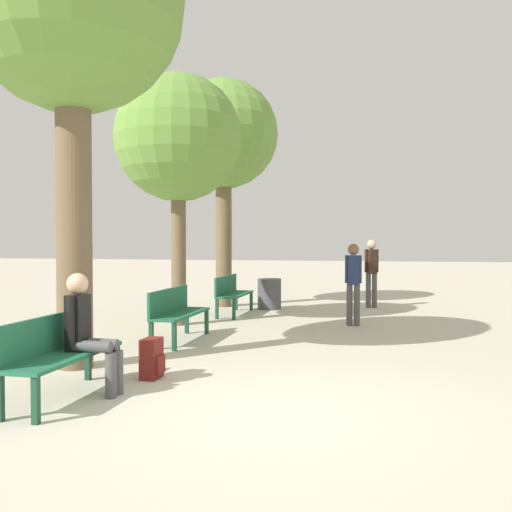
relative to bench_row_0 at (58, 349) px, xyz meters
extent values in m
plane|color=beige|center=(2.13, -0.03, -0.51)|extent=(80.00, 80.00, 0.00)
cube|color=#1E6042|center=(0.09, 0.00, -0.07)|extent=(0.45, 1.65, 0.04)
cube|color=#1E6042|center=(-0.12, 0.00, 0.15)|extent=(0.04, 1.65, 0.39)
cube|color=#19422D|center=(0.27, -0.78, -0.30)|extent=(0.06, 0.06, 0.42)
cube|color=#19422D|center=(0.27, 0.78, -0.30)|extent=(0.06, 0.06, 0.42)
cube|color=#19422D|center=(-0.09, -0.78, -0.30)|extent=(0.06, 0.06, 0.42)
cube|color=#19422D|center=(-0.09, 0.78, -0.30)|extent=(0.06, 0.06, 0.42)
cube|color=#1E6042|center=(0.09, 3.39, -0.07)|extent=(0.45, 1.65, 0.04)
cube|color=#1E6042|center=(-0.12, 3.39, 0.15)|extent=(0.04, 1.65, 0.39)
cube|color=#19422D|center=(0.27, 2.62, -0.30)|extent=(0.06, 0.06, 0.42)
cube|color=#19422D|center=(0.27, 4.17, -0.30)|extent=(0.06, 0.06, 0.42)
cube|color=#19422D|center=(-0.09, 2.62, -0.30)|extent=(0.06, 0.06, 0.42)
cube|color=#19422D|center=(-0.09, 4.17, -0.30)|extent=(0.06, 0.06, 0.42)
cube|color=#1E6042|center=(0.09, 6.79, -0.07)|extent=(0.45, 1.65, 0.04)
cube|color=#1E6042|center=(-0.12, 6.79, 0.15)|extent=(0.04, 1.65, 0.39)
cube|color=#19422D|center=(0.27, 6.01, -0.30)|extent=(0.06, 0.06, 0.42)
cube|color=#19422D|center=(0.27, 7.57, -0.30)|extent=(0.06, 0.06, 0.42)
cube|color=#19422D|center=(-0.09, 6.01, -0.30)|extent=(0.06, 0.06, 0.42)
cube|color=#19422D|center=(-0.09, 7.57, -0.30)|extent=(0.06, 0.06, 0.42)
cylinder|color=brown|center=(-0.58, 1.34, 1.43)|extent=(0.44, 0.44, 3.87)
cylinder|color=brown|center=(-0.58, 5.10, 0.95)|extent=(0.28, 0.28, 2.91)
sphere|color=olive|center=(-0.58, 5.10, 3.07)|extent=(2.43, 2.43, 2.43)
cylinder|color=brown|center=(-0.58, 8.24, 1.23)|extent=(0.39, 0.39, 3.49)
sphere|color=olive|center=(-0.58, 8.24, 3.71)|extent=(2.66, 2.66, 2.66)
cylinder|color=#4C4C4C|center=(0.31, 0.14, 0.01)|extent=(0.41, 0.12, 0.12)
cylinder|color=#4C4C4C|center=(0.52, 0.14, -0.28)|extent=(0.12, 0.12, 0.46)
cylinder|color=#4C4C4C|center=(0.31, 0.28, 0.01)|extent=(0.41, 0.12, 0.12)
cylinder|color=#4C4C4C|center=(0.52, 0.28, -0.28)|extent=(0.12, 0.12, 0.46)
cube|color=black|center=(0.11, 0.21, 0.25)|extent=(0.19, 0.22, 0.59)
cylinder|color=black|center=(0.11, 0.09, 0.28)|extent=(0.09, 0.09, 0.53)
cylinder|color=black|center=(0.11, 0.33, 0.28)|extent=(0.09, 0.09, 0.53)
sphere|color=tan|center=(0.11, 0.21, 0.66)|extent=(0.22, 0.22, 0.22)
cube|color=maroon|center=(0.59, 1.01, -0.27)|extent=(0.19, 0.31, 0.47)
cube|color=maroon|center=(0.71, 1.01, -0.34)|extent=(0.04, 0.21, 0.21)
cylinder|color=#4C4C4C|center=(2.89, 8.75, -0.10)|extent=(0.12, 0.12, 0.82)
cylinder|color=#4C4C4C|center=(3.03, 8.75, -0.10)|extent=(0.12, 0.12, 0.82)
cube|color=black|center=(2.96, 8.75, 0.61)|extent=(0.27, 0.28, 0.58)
cylinder|color=black|center=(2.84, 8.75, 0.62)|extent=(0.09, 0.09, 0.55)
cylinder|color=black|center=(3.08, 8.75, 0.62)|extent=(0.09, 0.09, 0.55)
sphere|color=tan|center=(2.96, 8.75, 1.02)|extent=(0.22, 0.22, 0.22)
cylinder|color=#4C4C4C|center=(2.62, 5.70, -0.12)|extent=(0.11, 0.11, 0.78)
cylinder|color=#4C4C4C|center=(2.76, 5.70, -0.12)|extent=(0.11, 0.11, 0.78)
cube|color=navy|center=(2.69, 5.70, 0.55)|extent=(0.24, 0.22, 0.56)
cylinder|color=navy|center=(2.57, 5.70, 0.57)|extent=(0.08, 0.08, 0.53)
cylinder|color=navy|center=(2.80, 5.70, 0.57)|extent=(0.08, 0.08, 0.53)
sphere|color=brown|center=(2.69, 5.70, 0.94)|extent=(0.21, 0.21, 0.21)
cylinder|color=#4C4C51|center=(0.62, 7.93, -0.15)|extent=(0.55, 0.55, 0.72)
camera|label=1|loc=(3.25, -5.21, 1.11)|focal=40.00mm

